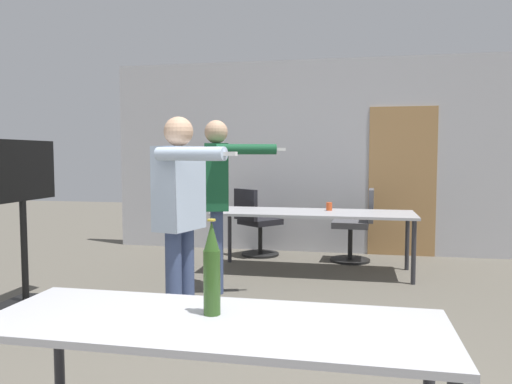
# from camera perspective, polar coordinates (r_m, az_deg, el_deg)

# --- Properties ---
(back_wall) EXTENTS (6.12, 0.12, 2.73)m
(back_wall) POSITION_cam_1_polar(r_m,az_deg,el_deg) (7.17, 7.80, 3.95)
(back_wall) COLOR #BCBCC1
(back_wall) RESTS_ON ground_plane
(conference_table_near) EXTENTS (1.87, 0.65, 0.72)m
(conference_table_near) POSITION_cam_1_polar(r_m,az_deg,el_deg) (2.12, -4.85, -16.24)
(conference_table_near) COLOR #A8A8AD
(conference_table_near) RESTS_ON ground_plane
(conference_table_far) EXTENTS (2.33, 0.81, 0.72)m
(conference_table_far) POSITION_cam_1_polar(r_m,az_deg,el_deg) (5.92, 6.56, -2.77)
(conference_table_far) COLOR #A8A8AD
(conference_table_far) RESTS_ON ground_plane
(tv_screen) EXTENTS (0.44, 0.94, 1.53)m
(tv_screen) POSITION_cam_1_polar(r_m,az_deg,el_deg) (5.04, -25.12, -1.65)
(tv_screen) COLOR black
(tv_screen) RESTS_ON ground_plane
(person_near_casual) EXTENTS (0.72, 0.73, 1.68)m
(person_near_casual) POSITION_cam_1_polar(r_m,az_deg,el_deg) (3.88, -8.59, -1.26)
(person_near_casual) COLOR #3D4C75
(person_near_casual) RESTS_ON ground_plane
(person_center_tall) EXTENTS (0.88, 0.59, 1.74)m
(person_center_tall) POSITION_cam_1_polar(r_m,az_deg,el_deg) (5.04, -4.37, 0.44)
(person_center_tall) COLOR #3D4C75
(person_center_tall) RESTS_ON ground_plane
(office_chair_far_right) EXTENTS (0.68, 0.69, 0.93)m
(office_chair_far_right) POSITION_cam_1_polar(r_m,az_deg,el_deg) (6.87, -0.00, -3.73)
(office_chair_far_right) COLOR black
(office_chair_far_right) RESTS_ON ground_plane
(office_chair_mid_tucked) EXTENTS (0.56, 0.52, 0.95)m
(office_chair_mid_tucked) POSITION_cam_1_polar(r_m,az_deg,el_deg) (6.64, 11.40, -3.96)
(office_chair_mid_tucked) COLOR black
(office_chair_mid_tucked) RESTS_ON ground_plane
(beer_bottle) EXTENTS (0.07, 0.07, 0.40)m
(beer_bottle) POSITION_cam_1_polar(r_m,az_deg,el_deg) (2.11, -5.07, -8.84)
(beer_bottle) COLOR #2D511E
(beer_bottle) RESTS_ON conference_table_near
(drink_cup) EXTENTS (0.07, 0.07, 0.10)m
(drink_cup) POSITION_cam_1_polar(r_m,az_deg,el_deg) (6.05, 8.36, -1.65)
(drink_cup) COLOR #E05123
(drink_cup) RESTS_ON conference_table_far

